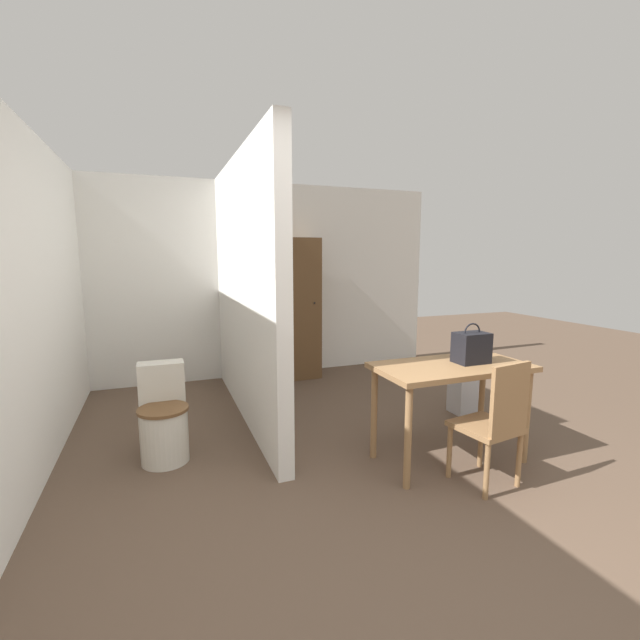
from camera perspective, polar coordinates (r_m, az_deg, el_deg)
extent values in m
plane|color=brown|center=(2.39, 18.63, -33.45)|extent=(16.00, 16.00, 0.00)
cube|color=white|center=(5.69, -8.79, 5.17)|extent=(4.98, 0.12, 2.50)
cube|color=white|center=(3.53, -34.90, 1.66)|extent=(0.12, 5.16, 2.50)
cube|color=white|center=(4.19, -10.04, 3.93)|extent=(0.12, 2.78, 2.50)
cube|color=#997047|center=(3.41, 17.16, -6.00)|extent=(1.17, 0.61, 0.04)
cylinder|color=#997047|center=(3.05, 11.65, -15.13)|extent=(0.05, 0.05, 0.73)
cylinder|color=#997047|center=(3.69, 25.84, -11.57)|extent=(0.05, 0.05, 0.73)
cylinder|color=#997047|center=(3.44, 7.21, -12.24)|extent=(0.05, 0.05, 0.73)
cylinder|color=#997047|center=(4.02, 20.76, -9.64)|extent=(0.05, 0.05, 0.73)
cube|color=#997047|center=(3.26, 21.17, -13.13)|extent=(0.43, 0.43, 0.04)
cube|color=#997047|center=(3.08, 23.99, -9.62)|extent=(0.35, 0.08, 0.47)
cylinder|color=#997047|center=(3.33, 16.88, -16.42)|extent=(0.04, 0.04, 0.39)
cylinder|color=#997047|center=(3.55, 20.64, -14.97)|extent=(0.04, 0.04, 0.39)
cylinder|color=#997047|center=(3.14, 21.34, -18.26)|extent=(0.04, 0.04, 0.39)
cylinder|color=#997047|center=(3.38, 25.00, -16.53)|extent=(0.04, 0.04, 0.39)
cylinder|color=silver|center=(3.62, -20.03, -14.34)|extent=(0.36, 0.36, 0.41)
cylinder|color=brown|center=(3.54, -20.21, -11.11)|extent=(0.38, 0.38, 0.02)
cube|color=silver|center=(3.73, -20.39, -7.71)|extent=(0.35, 0.18, 0.32)
cube|color=black|center=(3.48, 19.53, -3.51)|extent=(0.25, 0.18, 0.23)
torus|color=black|center=(3.45, 19.63, -1.61)|extent=(0.15, 0.01, 0.15)
cube|color=brown|center=(5.56, -2.79, 1.55)|extent=(0.46, 0.45, 1.80)
sphere|color=black|center=(5.36, -0.72, 2.27)|extent=(0.02, 0.02, 0.02)
cube|color=#BCBCC1|center=(4.63, 18.87, -8.93)|extent=(0.30, 0.22, 0.44)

